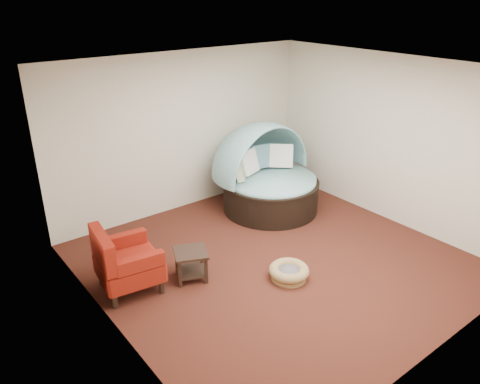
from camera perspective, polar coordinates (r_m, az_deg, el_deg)
floor at (r=7.07m, az=4.37°, el=-8.35°), size 5.00×5.00×0.00m
wall_back at (r=8.34m, az=-6.98°, el=7.21°), size 5.00×0.00×5.00m
wall_front at (r=5.08m, az=24.20°, el=-6.07°), size 5.00×0.00×5.00m
wall_left at (r=5.22m, az=-16.02°, el=-4.00°), size 0.00×5.00×5.00m
wall_right at (r=8.26m, az=17.74°, el=6.07°), size 0.00×5.00×5.00m
ceiling at (r=6.07m, az=5.20°, el=14.66°), size 5.00×5.00×0.00m
canopy_daybed at (r=8.40m, az=3.32°, el=2.65°), size 1.93×1.83×1.58m
pet_basket at (r=6.65m, az=5.98°, el=-9.67°), size 0.69×0.69×0.20m
red_armchair at (r=6.41m, az=-13.92°, el=-8.27°), size 0.89×0.89×0.93m
side_table at (r=6.57m, az=-6.00°, el=-8.34°), size 0.59×0.59×0.43m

